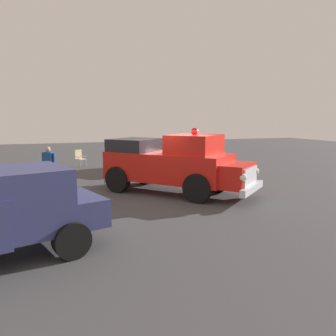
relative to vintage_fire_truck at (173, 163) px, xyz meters
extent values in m
plane|color=#424244|center=(0.27, -0.01, -1.20)|extent=(60.00, 60.00, 0.00)
cylinder|color=black|center=(0.50, 1.75, -0.68)|extent=(1.00, 0.92, 1.04)
cylinder|color=black|center=(1.80, 0.23, -0.68)|extent=(1.00, 0.92, 1.04)
cylinder|color=black|center=(-2.16, -0.54, -0.68)|extent=(1.00, 0.92, 1.04)
cylinder|color=black|center=(-0.85, -2.05, -0.68)|extent=(1.00, 0.92, 1.04)
cube|color=red|center=(-0.18, -0.15, -0.15)|extent=(5.08, 4.79, 1.10)
cube|color=red|center=(1.98, 1.71, -0.28)|extent=(1.83, 1.92, 0.84)
cube|color=red|center=(0.69, 0.60, 0.75)|extent=(2.53, 2.55, 0.76)
cube|color=#232328|center=(-1.35, -1.16, 0.60)|extent=(2.57, 2.59, 0.60)
cube|color=silver|center=(2.32, 2.00, -0.28)|extent=(1.03, 1.17, 0.64)
cube|color=silver|center=(2.40, 2.07, -0.70)|extent=(1.61, 1.83, 0.24)
sphere|color=white|center=(1.81, 2.59, -0.20)|extent=(0.37, 0.37, 0.26)
sphere|color=white|center=(2.83, 1.41, -0.20)|extent=(0.37, 0.37, 0.26)
sphere|color=red|center=(0.69, 0.60, 1.25)|extent=(0.39, 0.39, 0.28)
cylinder|color=black|center=(-6.40, -0.86, -0.86)|extent=(0.69, 0.63, 0.68)
cylinder|color=black|center=(-7.42, 0.42, -0.86)|extent=(0.69, 0.63, 0.68)
cylinder|color=black|center=(-4.13, 0.95, -0.86)|extent=(0.69, 0.63, 0.68)
cylinder|color=black|center=(-5.15, 2.23, -0.86)|extent=(0.69, 0.63, 0.68)
cube|color=gold|center=(-5.77, 0.69, -0.58)|extent=(4.41, 4.03, 0.64)
cube|color=gold|center=(-6.91, -0.22, -0.22)|extent=(2.12, 2.16, 0.20)
cube|color=white|center=(-5.54, 0.87, -0.02)|extent=(2.46, 2.40, 0.56)
cube|color=silver|center=(-7.48, -0.67, -0.80)|extent=(1.31, 1.58, 0.20)
cylinder|color=black|center=(3.61, -4.78, -0.80)|extent=(0.50, 0.85, 0.80)
cylinder|color=black|center=(5.30, -4.28, -0.80)|extent=(0.50, 0.85, 0.80)
cube|color=navy|center=(4.63, -5.11, 0.00)|extent=(2.15, 1.95, 1.40)
cube|color=navy|center=(4.31, -4.05, -0.38)|extent=(1.89, 1.35, 0.64)
cylinder|color=#B7BABF|center=(-5.27, 3.71, -0.98)|extent=(0.03, 0.03, 0.44)
cylinder|color=#B7BABF|center=(-5.71, 3.68, -0.98)|extent=(0.03, 0.03, 0.44)
cylinder|color=#B7BABF|center=(-5.29, 4.15, -0.98)|extent=(0.03, 0.03, 0.44)
cylinder|color=#B7BABF|center=(-5.73, 4.12, -0.98)|extent=(0.03, 0.03, 0.44)
cube|color=orange|center=(-5.50, 3.91, -0.74)|extent=(0.50, 0.50, 0.04)
cube|color=orange|center=(-5.51, 4.15, -0.46)|extent=(0.48, 0.06, 0.56)
cube|color=#B7BABF|center=(-5.26, 3.93, -0.58)|extent=(0.06, 0.44, 0.03)
cube|color=#B7BABF|center=(-5.74, 3.90, -0.58)|extent=(0.06, 0.44, 0.03)
cylinder|color=#B7BABF|center=(-2.66, -2.04, -0.98)|extent=(0.04, 0.04, 0.44)
cylinder|color=#B7BABF|center=(-2.36, -1.72, -0.98)|extent=(0.04, 0.04, 0.44)
cylinder|color=#B7BABF|center=(-2.35, -2.34, -0.98)|extent=(0.04, 0.04, 0.44)
cylinder|color=#B7BABF|center=(-2.04, -2.03, -0.98)|extent=(0.04, 0.04, 0.44)
cube|color=beige|center=(-2.35, -2.03, -0.74)|extent=(0.68, 0.68, 0.04)
cube|color=beige|center=(-2.18, -2.20, -0.46)|extent=(0.36, 0.37, 0.56)
cube|color=#B7BABF|center=(-2.52, -2.21, -0.58)|extent=(0.34, 0.33, 0.03)
cube|color=#B7BABF|center=(-2.18, -1.86, -0.58)|extent=(0.34, 0.33, 0.03)
cylinder|color=#B7BABF|center=(-8.78, -2.41, -0.98)|extent=(0.04, 0.04, 0.44)
cylinder|color=#B7BABF|center=(-8.56, -2.79, -0.98)|extent=(0.04, 0.04, 0.44)
cylinder|color=#B7BABF|center=(-9.16, -2.63, -0.98)|extent=(0.04, 0.04, 0.44)
cylinder|color=#B7BABF|center=(-8.94, -3.01, -0.98)|extent=(0.04, 0.04, 0.44)
cube|color=beige|center=(-8.86, -2.71, -0.74)|extent=(0.66, 0.66, 0.04)
cube|color=beige|center=(-9.06, -2.83, -0.46)|extent=(0.28, 0.43, 0.56)
cube|color=#B7BABF|center=(-8.98, -2.50, -0.58)|extent=(0.40, 0.25, 0.03)
cube|color=#B7BABF|center=(-8.74, -2.92, -0.58)|extent=(0.40, 0.25, 0.03)
cylinder|color=#383842|center=(-5.38, 3.65, -0.97)|extent=(0.14, 0.14, 0.45)
cylinder|color=#383842|center=(-5.58, 3.64, -0.97)|extent=(0.14, 0.14, 0.45)
cube|color=#383842|center=(-5.39, 3.81, -0.69)|extent=(0.17, 0.45, 0.13)
cube|color=#383842|center=(-5.59, 3.80, -0.69)|extent=(0.17, 0.45, 0.13)
cube|color=#1E478C|center=(-5.50, 4.00, -0.39)|extent=(0.41, 0.24, 0.54)
sphere|color=brown|center=(-5.50, 3.98, -0.02)|extent=(0.23, 0.23, 0.22)
cylinder|color=#2D334C|center=(-3.62, -4.52, -0.76)|extent=(0.21, 0.21, 0.88)
cylinder|color=#2D334C|center=(-3.74, -4.71, -0.76)|extent=(0.21, 0.21, 0.88)
cube|color=#1E478C|center=(-3.68, -4.61, -0.04)|extent=(0.45, 0.49, 0.56)
cylinder|color=#1E478C|center=(-3.53, -4.39, -0.10)|extent=(0.14, 0.14, 0.60)
cylinder|color=#1E478C|center=(-3.82, -4.84, -0.10)|extent=(0.14, 0.14, 0.60)
sphere|color=tan|center=(-3.68, -4.61, 0.36)|extent=(0.32, 0.32, 0.23)
camera|label=1|loc=(12.46, -4.71, 1.76)|focal=36.47mm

